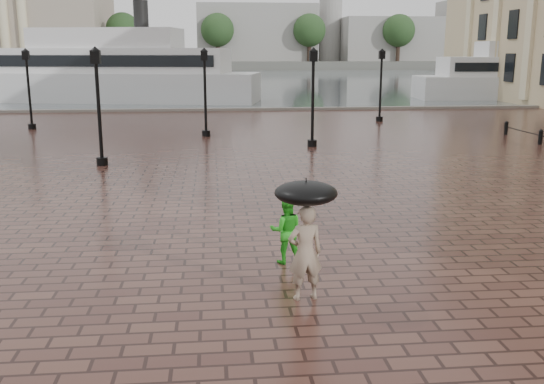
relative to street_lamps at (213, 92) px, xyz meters
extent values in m
plane|color=#391E19|center=(1.60, -17.60, -2.33)|extent=(300.00, 300.00, 0.00)
plane|color=#4E585F|center=(1.60, 74.40, -2.33)|extent=(240.00, 240.00, 0.00)
cube|color=slate|center=(1.60, 14.40, -2.33)|extent=(80.00, 0.60, 0.30)
cube|color=#4C4C47|center=(1.60, 142.40, -1.33)|extent=(300.00, 60.00, 2.00)
cube|color=gray|center=(11.60, 132.40, 6.67)|extent=(30.00, 22.00, 14.00)
cube|color=gray|center=(46.60, 132.40, 5.17)|extent=(25.00, 22.00, 11.00)
cube|color=gray|center=(81.60, 132.40, 7.67)|extent=(35.00, 22.00, 16.00)
cylinder|color=gray|center=(31.60, 132.40, 9.67)|extent=(6.00, 6.00, 20.00)
cylinder|color=#2D2119|center=(-43.40, 120.40, 1.67)|extent=(1.00, 1.00, 8.00)
sphere|color=#193417|center=(-43.40, 120.40, 7.17)|extent=(8.00, 8.00, 8.00)
cylinder|color=#2D2119|center=(-20.90, 120.40, 1.67)|extent=(1.00, 1.00, 8.00)
sphere|color=#193417|center=(-20.90, 120.40, 7.17)|extent=(8.00, 8.00, 8.00)
cylinder|color=#2D2119|center=(1.60, 120.40, 1.67)|extent=(1.00, 1.00, 8.00)
sphere|color=#193417|center=(1.60, 120.40, 7.17)|extent=(8.00, 8.00, 8.00)
cylinder|color=#2D2119|center=(24.10, 120.40, 1.67)|extent=(1.00, 1.00, 8.00)
sphere|color=#193417|center=(24.10, 120.40, 7.17)|extent=(8.00, 8.00, 8.00)
cylinder|color=#2D2119|center=(46.60, 120.40, 1.67)|extent=(1.00, 1.00, 8.00)
sphere|color=#193417|center=(46.60, 120.40, 7.17)|extent=(8.00, 8.00, 8.00)
cylinder|color=#2D2119|center=(69.10, 120.40, 1.67)|extent=(1.00, 1.00, 8.00)
sphere|color=#193417|center=(69.10, 120.40, 7.17)|extent=(8.00, 8.00, 8.00)
cylinder|color=black|center=(15.60, -4.10, -2.03)|extent=(0.20, 0.20, 0.60)
sphere|color=black|center=(15.60, -4.10, -1.71)|extent=(0.22, 0.22, 0.22)
cylinder|color=black|center=(15.60, -0.60, -2.03)|extent=(0.20, 0.20, 0.60)
sphere|color=black|center=(15.60, -0.60, -1.71)|extent=(0.22, 0.22, 0.22)
cylinder|color=black|center=(-4.40, -7.60, -2.18)|extent=(0.44, 0.44, 0.30)
cylinder|color=black|center=(-4.40, -7.60, -0.33)|extent=(0.14, 0.14, 4.00)
cube|color=black|center=(-4.40, -7.60, 1.82)|extent=(0.35, 0.35, 0.50)
sphere|color=beige|center=(-4.40, -7.60, 1.82)|extent=(0.28, 0.28, 0.28)
cylinder|color=black|center=(4.60, -3.60, -2.18)|extent=(0.44, 0.44, 0.30)
cylinder|color=black|center=(4.60, -3.60, -0.33)|extent=(0.14, 0.14, 4.00)
cube|color=black|center=(4.60, -3.60, 1.82)|extent=(0.35, 0.35, 0.50)
sphere|color=beige|center=(4.60, -3.60, 1.82)|extent=(0.28, 0.28, 0.28)
cylinder|color=black|center=(-10.40, 4.40, -2.18)|extent=(0.44, 0.44, 0.30)
cylinder|color=black|center=(-10.40, 4.40, -0.33)|extent=(0.14, 0.14, 4.00)
cube|color=black|center=(-10.40, 4.40, 1.82)|extent=(0.35, 0.35, 0.50)
sphere|color=beige|center=(-10.40, 4.40, 1.82)|extent=(0.28, 0.28, 0.28)
cylinder|color=black|center=(10.60, 6.40, -2.18)|extent=(0.44, 0.44, 0.30)
cylinder|color=black|center=(10.60, 6.40, -0.33)|extent=(0.14, 0.14, 4.00)
cube|color=black|center=(10.60, 6.40, 1.82)|extent=(0.35, 0.35, 0.50)
sphere|color=beige|center=(10.60, 6.40, 1.82)|extent=(0.28, 0.28, 0.28)
cylinder|color=black|center=(-0.40, 0.40, -2.18)|extent=(0.44, 0.44, 0.30)
cylinder|color=black|center=(-0.40, 0.40, -0.33)|extent=(0.14, 0.14, 4.00)
cube|color=black|center=(-0.40, 0.40, 1.82)|extent=(0.35, 0.35, 0.50)
sphere|color=beige|center=(-0.40, 0.40, 1.82)|extent=(0.28, 0.28, 0.28)
imported|color=gray|center=(1.54, -21.47, -1.46)|extent=(0.69, 0.50, 1.73)
imported|color=green|center=(1.44, -19.52, -1.62)|extent=(0.71, 0.56, 1.41)
cube|color=silver|center=(-9.11, 24.23, -1.06)|extent=(27.14, 11.56, 2.53)
cube|color=silver|center=(-9.11, 24.23, 1.27)|extent=(21.79, 9.66, 2.11)
cube|color=silver|center=(-9.11, 24.23, 3.17)|extent=(13.39, 7.33, 1.69)
cylinder|color=black|center=(-6.01, 23.59, 5.07)|extent=(1.27, 1.27, 2.53)
cube|color=black|center=(-9.68, 21.49, 1.27)|extent=(19.67, 4.17, 0.95)
cube|color=black|center=(-8.54, 26.97, 1.27)|extent=(19.67, 4.17, 0.95)
cube|color=silver|center=(30.22, 23.54, -1.27)|extent=(22.39, 7.07, 2.11)
cube|color=silver|center=(30.22, 23.54, 0.67)|extent=(17.94, 6.01, 1.76)
cube|color=silver|center=(30.22, 23.54, 2.26)|extent=(10.87, 4.90, 1.41)
cube|color=black|center=(30.41, 25.87, 0.67)|extent=(16.69, 1.47, 0.79)
cylinder|color=black|center=(1.54, -21.47, -0.85)|extent=(0.02, 0.02, 0.95)
ellipsoid|color=black|center=(1.54, -21.47, -0.37)|extent=(1.10, 1.10, 0.39)
camera|label=1|loc=(-0.04, -31.56, 2.02)|focal=40.00mm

